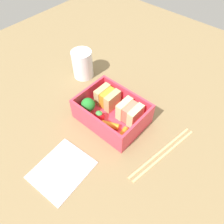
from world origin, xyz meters
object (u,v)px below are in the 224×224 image
object	(u,v)px
carrot_stick_far_left	(122,134)
chopstick_pair	(162,153)
drinking_glass	(83,64)
folded_napkin	(62,170)
sandwich_left	(107,98)
strawberry_far_left	(99,116)
broccoli_floret	(88,105)
sandwich_center_left	(130,112)
carrot_stick_left	(110,125)

from	to	relation	value
carrot_stick_far_left	chopstick_pair	bearing A→B (deg)	16.01
carrot_stick_far_left	chopstick_pair	xyz separation A→B (cm)	(9.42, 2.70, -1.46)
drinking_glass	folded_napkin	xyz separation A→B (cm)	(18.60, -24.50, -3.91)
sandwich_left	chopstick_pair	distance (cm)	19.04
sandwich_left	strawberry_far_left	world-z (taller)	sandwich_left
sandwich_left	broccoli_floret	size ratio (longest dim) A/B	1.19
sandwich_left	sandwich_center_left	size ratio (longest dim) A/B	1.00
sandwich_center_left	broccoli_floret	world-z (taller)	sandwich_center_left
carrot_stick_left	folded_napkin	size ratio (longest dim) A/B	0.36
carrot_stick_far_left	drinking_glass	distance (cm)	25.26
strawberry_far_left	chopstick_pair	size ratio (longest dim) A/B	0.17
strawberry_far_left	carrot_stick_left	world-z (taller)	strawberry_far_left
sandwich_center_left	carrot_stick_left	size ratio (longest dim) A/B	1.20
broccoli_floret	folded_napkin	world-z (taller)	broccoli_floret
broccoli_floret	chopstick_pair	xyz separation A→B (cm)	(20.38, 2.57, -3.31)
carrot_stick_far_left	folded_napkin	distance (cm)	15.28
chopstick_pair	drinking_glass	distance (cm)	33.53
folded_napkin	sandwich_left	bearing A→B (deg)	103.40
strawberry_far_left	carrot_stick_far_left	xyz separation A→B (cm)	(7.05, 0.10, -0.83)
broccoli_floret	sandwich_left	bearing A→B (deg)	70.83
carrot_stick_left	carrot_stick_far_left	xyz separation A→B (cm)	(3.72, -0.06, -0.12)
sandwich_left	folded_napkin	size ratio (longest dim) A/B	0.43
carrot_stick_left	chopstick_pair	world-z (taller)	carrot_stick_left
sandwich_left	strawberry_far_left	xyz separation A→B (cm)	(2.14, -5.33, -0.81)
strawberry_far_left	chopstick_pair	world-z (taller)	strawberry_far_left
carrot_stick_far_left	sandwich_left	bearing A→B (deg)	150.32
strawberry_far_left	drinking_glass	bearing A→B (deg)	147.85
broccoli_floret	strawberry_far_left	xyz separation A→B (cm)	(3.92, -0.23, -1.01)
sandwich_center_left	strawberry_far_left	distance (cm)	7.39
sandwich_left	strawberry_far_left	bearing A→B (deg)	-68.12
sandwich_left	folded_napkin	distance (cm)	20.56
broccoli_floret	carrot_stick_left	bearing A→B (deg)	-0.58
carrot_stick_far_left	folded_napkin	xyz separation A→B (cm)	(-4.48, -14.52, -1.61)
strawberry_far_left	carrot_stick_left	distance (cm)	3.41
chopstick_pair	folded_napkin	bearing A→B (deg)	-128.92
sandwich_center_left	carrot_stick_left	world-z (taller)	sandwich_center_left
sandwich_center_left	broccoli_floret	size ratio (longest dim) A/B	1.19
sandwich_left	broccoli_floret	distance (cm)	5.40
broccoli_floret	carrot_stick_far_left	size ratio (longest dim) A/B	1.10
sandwich_center_left	broccoli_floret	distance (cm)	10.32
carrot_stick_left	carrot_stick_far_left	size ratio (longest dim) A/B	1.10
carrot_stick_far_left	sandwich_center_left	bearing A→B (deg)	110.85
carrot_stick_left	carrot_stick_far_left	world-z (taller)	carrot_stick_left
sandwich_center_left	carrot_stick_left	distance (cm)	5.66
carrot_stick_far_left	chopstick_pair	distance (cm)	9.91
carrot_stick_far_left	folded_napkin	bearing A→B (deg)	-107.17
drinking_glass	strawberry_far_left	bearing A→B (deg)	-32.15
carrot_stick_left	folded_napkin	bearing A→B (deg)	-93.01
sandwich_left	carrot_stick_left	world-z (taller)	sandwich_left
carrot_stick_left	chopstick_pair	size ratio (longest dim) A/B	0.22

